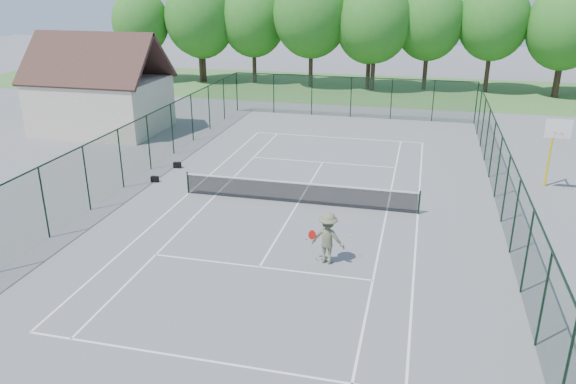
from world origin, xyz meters
name	(u,v)px	position (x,y,z in m)	size (l,w,h in m)	color
ground	(298,203)	(0.00, 0.00, 0.00)	(140.00, 140.00, 0.00)	slate
grass_far	(367,89)	(0.00, 30.00, 0.01)	(80.00, 16.00, 0.01)	#4B7B38
court_lines	(298,203)	(0.00, 0.00, 0.00)	(11.05, 23.85, 0.01)	white
tennis_net	(298,192)	(0.00, 0.00, 0.58)	(11.08, 0.08, 1.10)	black
fence_enclosure	(298,172)	(0.00, 0.00, 1.56)	(18.05, 36.05, 3.02)	#1A3923
utility_building	(99,85)	(-16.00, 10.00, 3.12)	(8.60, 6.27, 6.63)	beige
tree_line_far	(370,23)	(0.00, 30.00, 5.99)	(39.40, 6.40, 9.70)	#3A271D
basketball_goal	(555,140)	(11.61, 4.72, 2.57)	(1.20, 1.43, 3.65)	yellow
sports_bag_a	(155,179)	(-7.84, 1.12, 0.15)	(0.37, 0.22, 0.30)	black
sports_bag_b	(177,165)	(-7.67, 3.54, 0.16)	(0.40, 0.25, 0.31)	black
tennis_player	(328,238)	(2.33, -5.43, 0.98)	(1.69, 0.91, 1.96)	#646848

